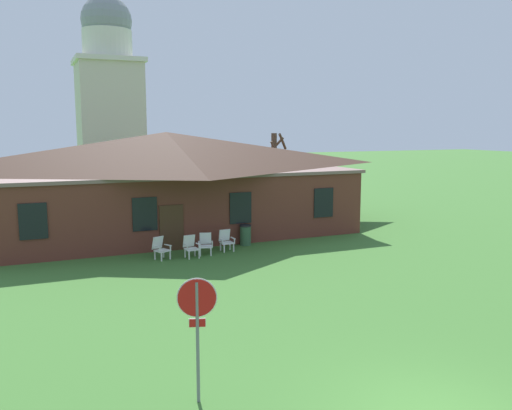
# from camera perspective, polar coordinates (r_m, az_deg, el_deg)

# --- Properties ---
(brick_building) EXTENTS (18.96, 10.40, 5.32)m
(brick_building) POSITION_cam_1_polar(r_m,az_deg,el_deg) (29.02, -9.58, 2.63)
(brick_building) COLOR brown
(brick_building) RESTS_ON ground
(dome_tower) EXTENTS (5.18, 5.18, 16.62)m
(dome_tower) POSITION_cam_1_polar(r_m,az_deg,el_deg) (44.07, -15.55, 10.57)
(dome_tower) COLOR beige
(dome_tower) RESTS_ON ground
(stop_sign) EXTENTS (0.77, 0.28, 2.60)m
(stop_sign) POSITION_cam_1_polar(r_m,az_deg,el_deg) (10.76, -6.38, -11.74)
(stop_sign) COLOR slate
(stop_sign) RESTS_ON ground
(lawn_chair_by_porch) EXTENTS (0.80, 0.84, 0.96)m
(lawn_chair_by_porch) POSITION_cam_1_polar(r_m,az_deg,el_deg) (22.80, -10.29, -4.55)
(lawn_chair_by_porch) COLOR silver
(lawn_chair_by_porch) RESTS_ON ground
(lawn_chair_near_door) EXTENTS (0.69, 0.72, 0.96)m
(lawn_chair_near_door) POSITION_cam_1_polar(r_m,az_deg,el_deg) (22.90, -7.07, -4.42)
(lawn_chair_near_door) COLOR silver
(lawn_chair_near_door) RESTS_ON ground
(lawn_chair_left_end) EXTENTS (0.75, 0.80, 0.96)m
(lawn_chair_left_end) POSITION_cam_1_polar(r_m,az_deg,el_deg) (23.35, -5.48, -4.15)
(lawn_chair_left_end) COLOR white
(lawn_chair_left_end) RESTS_ON ground
(lawn_chair_middle) EXTENTS (0.65, 0.68, 0.96)m
(lawn_chair_middle) POSITION_cam_1_polar(r_m,az_deg,el_deg) (24.00, -3.26, -3.78)
(lawn_chair_middle) COLOR white
(lawn_chair_middle) RESTS_ON ground
(bare_tree_beside_building) EXTENTS (1.42, 1.79, 5.21)m
(bare_tree_beside_building) POSITION_cam_1_polar(r_m,az_deg,el_deg) (34.13, 2.02, 3.86)
(bare_tree_beside_building) COLOR brown
(bare_tree_beside_building) RESTS_ON ground
(trash_bin) EXTENTS (0.56, 0.56, 0.98)m
(trash_bin) POSITION_cam_1_polar(r_m,az_deg,el_deg) (25.09, -1.15, -3.24)
(trash_bin) COLOR #335638
(trash_bin) RESTS_ON ground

